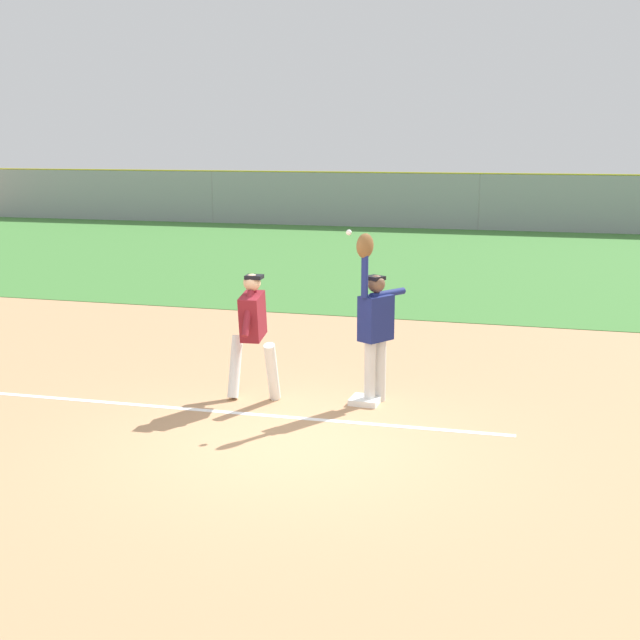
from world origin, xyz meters
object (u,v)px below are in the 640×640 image
parked_car_black (450,208)px  parked_car_blue (602,210)px  parked_car_silver (317,205)px  baseball (349,232)px  fielder (375,320)px  parked_car_green (192,203)px  first_base (365,400)px  runner (253,328)px

parked_car_black → parked_car_blue: same height
parked_car_silver → parked_car_blue: same height
parked_car_black → parked_car_blue: size_ratio=1.00×
baseball → parked_car_black: bearing=93.8°
parked_car_blue → parked_car_black: bearing=-174.6°
fielder → parked_car_green: 28.71m
first_base → parked_car_green: 28.73m
parked_car_silver → parked_car_black: (5.90, -0.02, 0.00)m
runner → parked_car_green: 28.26m
runner → baseball: (1.25, 0.20, 1.28)m
runner → parked_car_green: size_ratio=0.38×
parked_car_black → parked_car_blue: 6.16m
runner → parked_car_black: 25.71m
fielder → baseball: baseball is taller
parked_car_black → parked_car_blue: (6.15, 0.36, 0.00)m
first_base → baseball: (-0.23, -0.03, 2.24)m
baseball → fielder: bearing=18.6°
baseball → parked_car_blue: baseball is taller
runner → baseball: baseball is taller
baseball → parked_car_silver: (-7.58, 25.53, -1.60)m
baseball → parked_car_blue: 26.30m
parked_car_green → parked_car_silver: same height
fielder → parked_car_blue: fielder is taller
fielder → baseball: 1.21m
baseball → parked_car_silver: baseball is taller
runner → parked_car_silver: bearing=99.5°
baseball → parked_car_blue: (4.47, 25.87, -1.60)m
fielder → runner: fielder is taller
parked_car_green → parked_car_blue: bearing=7.2°
baseball → parked_car_black: baseball is taller
runner → parked_car_silver: (-6.32, 25.73, -0.32)m
baseball → parked_car_black: (-1.67, 25.50, -1.60)m
fielder → runner: 1.62m
fielder → parked_car_blue: bearing=-67.5°
baseball → parked_car_black: 25.61m
first_base → fielder: size_ratio=0.17×
runner → parked_car_blue: (5.73, 26.07, -0.32)m
fielder → parked_car_silver: 26.62m
parked_car_green → runner: bearing=-59.1°
runner → parked_car_silver: 26.50m
fielder → parked_car_black: 25.47m
parked_car_silver → parked_car_blue: 12.05m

